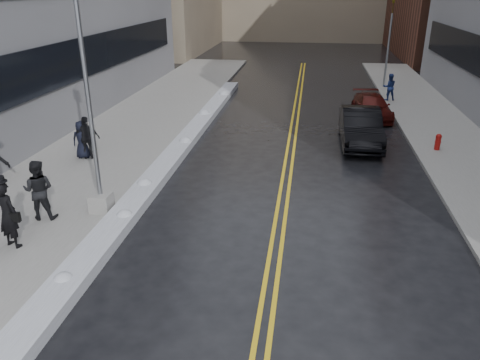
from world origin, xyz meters
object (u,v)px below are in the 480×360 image
at_px(pedestrian_b, 39,190).
at_px(pedestrian_d, 87,138).
at_px(traffic_signal, 389,40).
at_px(pedestrian_fedora, 8,215).
at_px(fire_hydrant, 438,141).
at_px(pedestrian_c, 82,140).
at_px(lamppost, 94,141).
at_px(pedestrian_east, 389,87).
at_px(car_black, 361,127).
at_px(car_maroon, 372,107).

xyz_separation_m(pedestrian_b, pedestrian_d, (-0.97, 5.40, -0.06)).
xyz_separation_m(traffic_signal, pedestrian_fedora, (-13.36, -24.48, -2.27)).
bearing_deg(traffic_signal, pedestrian_d, -129.69).
distance_m(fire_hydrant, pedestrian_c, 15.53).
bearing_deg(lamppost, fire_hydrant, 33.04).
relative_size(pedestrian_east, car_black, 0.33).
distance_m(pedestrian_fedora, pedestrian_east, 24.00).
relative_size(lamppost, fire_hydrant, 10.45).
bearing_deg(traffic_signal, pedestrian_b, -120.56).
xyz_separation_m(pedestrian_east, car_maroon, (-1.46, -3.92, -0.36)).
distance_m(pedestrian_c, pedestrian_east, 19.36).
height_order(lamppost, fire_hydrant, lamppost).
height_order(pedestrian_b, pedestrian_d, pedestrian_b).
bearing_deg(fire_hydrant, car_black, 167.09).
height_order(pedestrian_fedora, car_maroon, pedestrian_fedora).
relative_size(lamppost, pedestrian_east, 4.57).
xyz_separation_m(lamppost, fire_hydrant, (12.30, 8.00, -1.98)).
distance_m(traffic_signal, pedestrian_b, 26.53).
bearing_deg(pedestrian_c, pedestrian_fedora, 88.09).
height_order(traffic_signal, car_maroon, traffic_signal).
bearing_deg(pedestrian_fedora, traffic_signal, -101.84).
bearing_deg(traffic_signal, pedestrian_c, -130.26).
xyz_separation_m(traffic_signal, pedestrian_c, (-14.66, -17.32, -2.45)).
bearing_deg(car_black, fire_hydrant, -13.27).
relative_size(traffic_signal, car_black, 1.20).
xyz_separation_m(traffic_signal, pedestrian_d, (-14.40, -17.36, -2.34)).
relative_size(fire_hydrant, traffic_signal, 0.12).
distance_m(pedestrian_fedora, car_maroon, 19.94).
height_order(lamppost, traffic_signal, lamppost).
distance_m(traffic_signal, pedestrian_c, 22.82).
relative_size(pedestrian_b, pedestrian_d, 1.06).
distance_m(traffic_signal, car_black, 13.78).
bearing_deg(pedestrian_d, fire_hydrant, -176.19).
relative_size(pedestrian_d, pedestrian_east, 1.09).
xyz_separation_m(pedestrian_b, pedestrian_east, (13.14, 18.42, -0.13)).
relative_size(pedestrian_d, car_black, 0.36).
relative_size(lamppost, pedestrian_c, 4.74).
bearing_deg(car_maroon, pedestrian_c, -150.68).
distance_m(traffic_signal, pedestrian_d, 22.68).
bearing_deg(pedestrian_b, pedestrian_d, -90.57).
xyz_separation_m(lamppost, car_black, (8.96, 8.76, -1.71)).
distance_m(pedestrian_b, car_black, 14.25).
xyz_separation_m(fire_hydrant, traffic_signal, (-0.50, 14.00, 2.85)).
distance_m(pedestrian_c, car_black, 12.51).
height_order(pedestrian_fedora, pedestrian_b, pedestrian_fedora).
height_order(fire_hydrant, traffic_signal, traffic_signal).
distance_m(lamppost, pedestrian_c, 5.71).
relative_size(pedestrian_fedora, car_black, 0.39).
xyz_separation_m(traffic_signal, pedestrian_b, (-13.44, -22.76, -2.29)).
distance_m(car_black, car_maroon, 5.09).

